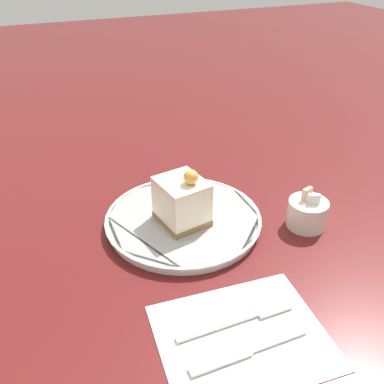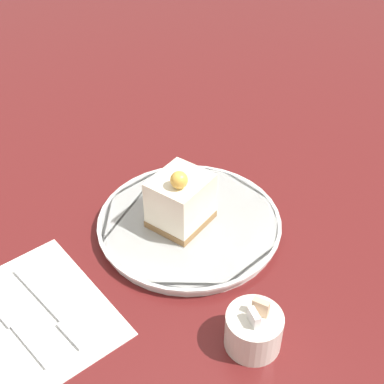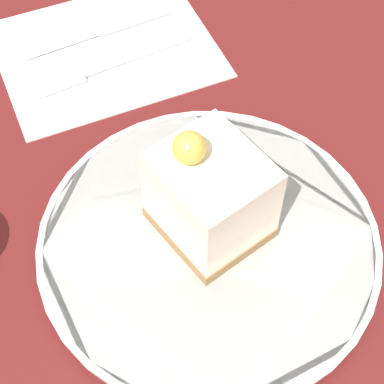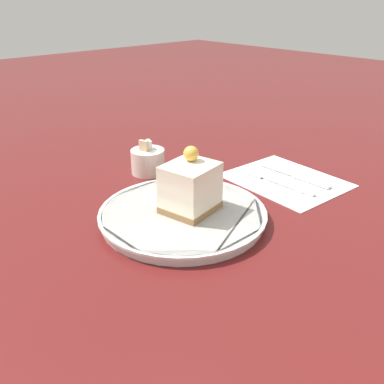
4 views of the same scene
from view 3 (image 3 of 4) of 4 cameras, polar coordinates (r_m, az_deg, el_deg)
name	(u,v)px [view 3 (image 3 of 4)]	position (r m, az deg, el deg)	size (l,w,h in m)	color
ground_plane	(192,289)	(0.51, 0.00, -8.59)	(4.00, 4.00, 0.00)	#5B1919
plate	(209,243)	(0.52, 1.48, -4.59)	(0.28, 0.28, 0.02)	silver
cake_slice	(210,196)	(0.49, 1.61, -0.33)	(0.09, 0.09, 0.10)	olive
napkin	(106,49)	(0.69, -7.66, 12.46)	(0.19, 0.23, 0.00)	white
fork	(99,67)	(0.66, -8.24, 10.91)	(0.02, 0.17, 0.00)	silver
knife	(111,27)	(0.71, -7.18, 14.34)	(0.01, 0.16, 0.00)	silver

